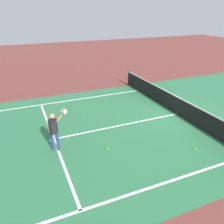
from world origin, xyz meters
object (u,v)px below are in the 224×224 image
player_near (54,128)px  net (177,105)px  tennis_ball_near_net (195,149)px  tennis_ball_mid_court (108,149)px

player_near → net: bearing=97.4°
tennis_ball_near_net → tennis_ball_mid_court: 3.44m
net → tennis_ball_mid_court: bearing=-70.2°
net → player_near: (0.84, -6.45, 0.49)m
tennis_ball_mid_court → player_near: bearing=-113.3°
net → tennis_ball_mid_court: 4.88m
net → player_near: 6.52m
player_near → tennis_ball_mid_court: size_ratio=24.03×
tennis_ball_near_net → tennis_ball_mid_court: bearing=-113.1°
player_near → tennis_ball_near_net: (2.16, 5.04, -0.95)m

